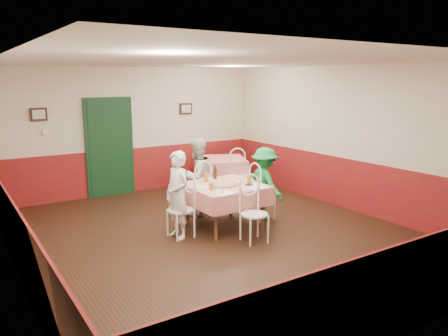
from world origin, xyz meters
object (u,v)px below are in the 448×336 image
chair_near (254,214)px  chair_second_a (192,175)px  glass_c (206,177)px  beer_bottle (215,173)px  pizza (224,184)px  wallet (249,185)px  chair_far (199,192)px  second_table (220,175)px  main_table (224,206)px  chair_second_b (239,178)px  diner_left (177,195)px  diner_right (265,183)px  glass_a (211,187)px  chair_left (181,210)px  chair_right (262,195)px  glass_b (249,180)px  diner_far (197,177)px

chair_near → chair_second_a: 3.11m
glass_c → beer_bottle: (0.21, 0.03, 0.04)m
pizza → wallet: 0.43m
chair_far → glass_c: 0.62m
second_table → main_table: bearing=-121.0°
chair_second_b → diner_left: bearing=-122.1°
glass_c → diner_right: (1.04, -0.36, -0.17)m
chair_near → pizza: 0.88m
chair_second_a → glass_a: (-0.99, -2.47, 0.38)m
chair_near → diner_left: diner_left is taller
main_table → wallet: size_ratio=11.09×
chair_left → chair_right: same height
glass_a → glass_b: (0.81, 0.07, 0.01)m
diner_far → chair_right: bearing=119.4°
chair_second_a → diner_left: size_ratio=0.63×
wallet → diner_far: bearing=104.7°
beer_bottle → diner_far: size_ratio=0.16×
main_table → wallet: 0.58m
diner_far → chair_second_a: bearing=-129.5°
pizza → diner_right: diner_right is taller
chair_right → chair_second_a: bearing=7.9°
glass_c → glass_b: bearing=-46.4°
glass_c → diner_far: diner_far is taller
chair_far → glass_b: glass_b is taller
main_table → diner_left: diner_left is taller
chair_near → chair_second_b: (1.31, 2.31, 0.00)m
chair_second_b → glass_a: chair_second_b is taller
pizza → chair_right: bearing=3.1°
main_table → chair_right: 0.85m
glass_b → diner_right: diner_right is taller
chair_second_b → pizza: 2.04m
chair_second_a → chair_left: bearing=-8.3°
chair_far → diner_right: 1.26m
chair_near → wallet: (0.30, 0.57, 0.32)m
chair_left → diner_far: 1.27m
chair_right → diner_right: size_ratio=0.68×
chair_far → diner_right: diner_right is taller
glass_c → diner_far: bearing=77.0°
main_table → wallet: wallet is taller
chair_far → diner_right: (0.92, -0.83, 0.21)m
diner_far → chair_left: bearing=32.6°
diner_left → diner_right: bearing=84.4°
chair_second_b → diner_left: size_ratio=0.63×
chair_far → chair_near: bearing=90.2°
glass_c → diner_left: bearing=-152.7°
glass_a → diner_left: bearing=153.4°
chair_right → glass_a: bearing=103.2°
chair_left → chair_near: (0.87, -0.83, 0.00)m
main_table → diner_left: 0.96m
pizza → diner_far: 0.93m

